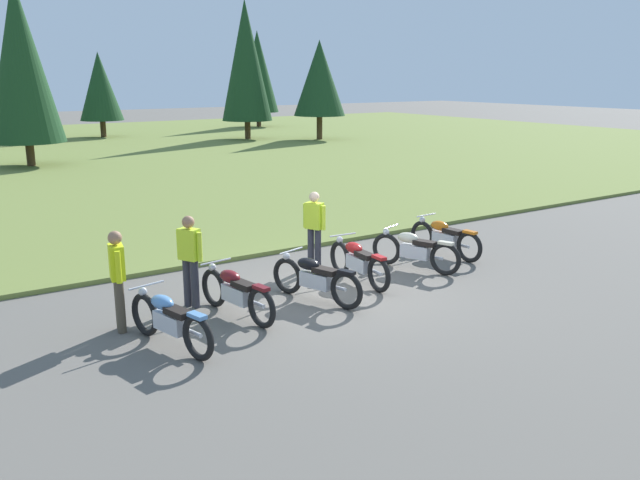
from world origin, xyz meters
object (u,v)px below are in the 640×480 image
(motorcycle_black, at_px, (315,278))
(motorcycle_red, at_px, (358,261))
(motorcycle_maroon, at_px, (236,292))
(rider_with_back_turned, at_px, (190,256))
(motorcycle_sky_blue, at_px, (170,320))
(rider_near_row_end, at_px, (314,225))
(motorcycle_cream, at_px, (415,250))
(motorcycle_orange, at_px, (445,237))
(rider_in_hivis_vest, at_px, (118,275))

(motorcycle_black, bearing_deg, motorcycle_red, 19.30)
(motorcycle_maroon, distance_m, rider_with_back_turned, 1.12)
(motorcycle_sky_blue, bearing_deg, rider_near_row_end, 29.21)
(motorcycle_sky_blue, bearing_deg, motorcycle_maroon, 23.50)
(motorcycle_black, relative_size, rider_with_back_turned, 1.22)
(motorcycle_cream, bearing_deg, motorcycle_maroon, -174.40)
(motorcycle_red, distance_m, rider_near_row_end, 1.42)
(rider_near_row_end, bearing_deg, motorcycle_sky_blue, -150.79)
(motorcycle_red, xyz_separation_m, rider_near_row_end, (-0.19, 1.31, 0.51))
(rider_near_row_end, bearing_deg, rider_with_back_turned, -165.69)
(motorcycle_black, relative_size, motorcycle_orange, 0.97)
(motorcycle_black, relative_size, motorcycle_red, 0.97)
(motorcycle_maroon, height_order, motorcycle_red, same)
(rider_in_hivis_vest, bearing_deg, motorcycle_orange, 3.31)
(motorcycle_sky_blue, bearing_deg, rider_with_back_turned, 56.76)
(motorcycle_orange, height_order, rider_in_hivis_vest, rider_in_hivis_vest)
(motorcycle_black, height_order, rider_in_hivis_vest, rider_in_hivis_vest)
(motorcycle_black, xyz_separation_m, rider_in_hivis_vest, (-3.43, 0.54, 0.51))
(motorcycle_red, bearing_deg, rider_with_back_turned, 171.42)
(motorcycle_sky_blue, distance_m, rider_near_row_end, 4.78)
(motorcycle_maroon, height_order, rider_with_back_turned, rider_with_back_turned)
(motorcycle_cream, height_order, rider_near_row_end, rider_near_row_end)
(motorcycle_black, distance_m, motorcycle_orange, 4.30)
(motorcycle_black, distance_m, rider_in_hivis_vest, 3.51)
(motorcycle_sky_blue, xyz_separation_m, motorcycle_orange, (7.20, 1.52, 0.00))
(rider_with_back_turned, bearing_deg, motorcycle_cream, -5.31)
(motorcycle_black, bearing_deg, motorcycle_maroon, 177.01)
(motorcycle_cream, bearing_deg, motorcycle_red, -178.10)
(motorcycle_sky_blue, distance_m, motorcycle_maroon, 1.57)
(motorcycle_orange, bearing_deg, motorcycle_maroon, -171.18)
(rider_with_back_turned, bearing_deg, motorcycle_orange, 0.04)
(motorcycle_sky_blue, height_order, motorcycle_orange, same)
(rider_in_hivis_vest, bearing_deg, motorcycle_sky_blue, -68.69)
(motorcycle_cream, xyz_separation_m, rider_in_hivis_vest, (-6.30, 0.02, 0.51))
(motorcycle_cream, height_order, rider_in_hivis_vest, rider_in_hivis_vest)
(motorcycle_maroon, bearing_deg, rider_near_row_end, 32.00)
(motorcycle_sky_blue, xyz_separation_m, motorcycle_black, (3.01, 0.54, 0.00))
(motorcycle_black, height_order, motorcycle_orange, same)
(motorcycle_red, xyz_separation_m, motorcycle_orange, (2.86, 0.51, 0.00))
(motorcycle_maroon, height_order, motorcycle_cream, same)
(motorcycle_maroon, bearing_deg, motorcycle_cream, 5.60)
(motorcycle_sky_blue, relative_size, rider_with_back_turned, 1.24)
(motorcycle_maroon, bearing_deg, rider_in_hivis_vest, 166.27)
(motorcycle_orange, bearing_deg, motorcycle_cream, -160.88)
(motorcycle_maroon, xyz_separation_m, rider_near_row_end, (2.71, 1.70, 0.51))
(motorcycle_sky_blue, bearing_deg, rider_in_hivis_vest, 111.31)
(motorcycle_maroon, bearing_deg, motorcycle_black, -2.99)
(rider_near_row_end, bearing_deg, motorcycle_orange, -14.73)
(motorcycle_red, relative_size, rider_in_hivis_vest, 1.26)
(motorcycle_black, distance_m, rider_with_back_turned, 2.30)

